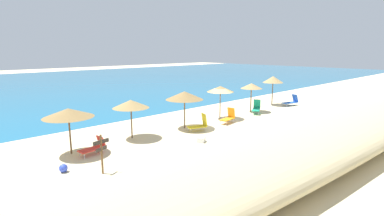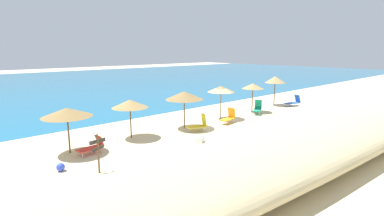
{
  "view_description": "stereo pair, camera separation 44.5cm",
  "coord_description": "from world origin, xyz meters",
  "px_view_note": "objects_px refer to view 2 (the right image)",
  "views": [
    {
      "loc": [
        -17.07,
        -14.93,
        5.57
      ],
      "look_at": [
        -1.98,
        0.91,
        1.29
      ],
      "focal_mm": 27.97,
      "sensor_mm": 36.0,
      "label": 1
    },
    {
      "loc": [
        -16.75,
        -15.24,
        5.57
      ],
      "look_at": [
        -1.98,
        0.91,
        1.29
      ],
      "focal_mm": 27.97,
      "sensor_mm": 36.0,
      "label": 2
    }
  ],
  "objects_px": {
    "beach_umbrella_2": "(184,96)",
    "lounge_chair_1": "(229,117)",
    "lounge_chair_0": "(92,146)",
    "lounge_chair_3": "(293,102)",
    "beach_umbrella_4": "(253,86)",
    "beach_ball": "(61,167)",
    "lounge_chair_4": "(199,124)",
    "beach_umbrella_3": "(221,89)",
    "beach_umbrella_5": "(275,80)",
    "lounge_chair_2": "(258,108)",
    "wooden_signpost": "(98,150)",
    "beach_umbrella_1": "(130,104)",
    "beach_umbrella_0": "(67,112)",
    "cooler_box": "(200,139)"
  },
  "relations": [
    {
      "from": "beach_umbrella_2",
      "to": "lounge_chair_1",
      "type": "xyz_separation_m",
      "value": [
        3.49,
        -1.19,
        -1.91
      ]
    },
    {
      "from": "lounge_chair_1",
      "to": "lounge_chair_0",
      "type": "bearing_deg",
      "value": 78.02
    },
    {
      "from": "lounge_chair_0",
      "to": "lounge_chair_3",
      "type": "relative_size",
      "value": 0.81
    },
    {
      "from": "lounge_chair_0",
      "to": "beach_umbrella_4",
      "type": "bearing_deg",
      "value": -92.78
    },
    {
      "from": "lounge_chair_3",
      "to": "beach_ball",
      "type": "height_order",
      "value": "lounge_chair_3"
    },
    {
      "from": "beach_umbrella_4",
      "to": "lounge_chair_3",
      "type": "xyz_separation_m",
      "value": [
        5.44,
        -1.07,
        -1.91
      ]
    },
    {
      "from": "lounge_chair_4",
      "to": "lounge_chair_3",
      "type": "bearing_deg",
      "value": -67.68
    },
    {
      "from": "lounge_chair_4",
      "to": "beach_umbrella_3",
      "type": "bearing_deg",
      "value": -48.04
    },
    {
      "from": "beach_umbrella_5",
      "to": "beach_ball",
      "type": "height_order",
      "value": "beach_umbrella_5"
    },
    {
      "from": "lounge_chair_2",
      "to": "wooden_signpost",
      "type": "relative_size",
      "value": 0.92
    },
    {
      "from": "beach_umbrella_1",
      "to": "lounge_chair_2",
      "type": "distance_m",
      "value": 12.37
    },
    {
      "from": "beach_umbrella_1",
      "to": "lounge_chair_4",
      "type": "bearing_deg",
      "value": -21.85
    },
    {
      "from": "beach_umbrella_1",
      "to": "lounge_chair_2",
      "type": "xyz_separation_m",
      "value": [
        12.2,
        -1.08,
        -1.73
      ]
    },
    {
      "from": "beach_umbrella_2",
      "to": "wooden_signpost",
      "type": "height_order",
      "value": "beach_umbrella_2"
    },
    {
      "from": "beach_umbrella_2",
      "to": "beach_umbrella_3",
      "type": "bearing_deg",
      "value": 3.45
    },
    {
      "from": "lounge_chair_1",
      "to": "lounge_chair_4",
      "type": "height_order",
      "value": "lounge_chair_4"
    },
    {
      "from": "beach_umbrella_0",
      "to": "lounge_chair_2",
      "type": "bearing_deg",
      "value": -2.85
    },
    {
      "from": "beach_umbrella_0",
      "to": "wooden_signpost",
      "type": "bearing_deg",
      "value": -90.46
    },
    {
      "from": "lounge_chair_4",
      "to": "beach_umbrella_1",
      "type": "bearing_deg",
      "value": 88.98
    },
    {
      "from": "lounge_chair_2",
      "to": "beach_ball",
      "type": "height_order",
      "value": "lounge_chair_2"
    },
    {
      "from": "beach_umbrella_2",
      "to": "lounge_chair_3",
      "type": "xyz_separation_m",
      "value": [
        13.74,
        -0.89,
        -1.94
      ]
    },
    {
      "from": "beach_umbrella_0",
      "to": "beach_ball",
      "type": "bearing_deg",
      "value": -119.62
    },
    {
      "from": "beach_ball",
      "to": "cooler_box",
      "type": "relative_size",
      "value": 0.68
    },
    {
      "from": "beach_umbrella_3",
      "to": "beach_umbrella_5",
      "type": "distance_m",
      "value": 8.56
    },
    {
      "from": "lounge_chair_1",
      "to": "lounge_chair_2",
      "type": "height_order",
      "value": "lounge_chair_2"
    },
    {
      "from": "beach_umbrella_4",
      "to": "lounge_chair_0",
      "type": "distance_m",
      "value": 15.66
    },
    {
      "from": "beach_umbrella_4",
      "to": "wooden_signpost",
      "type": "xyz_separation_m",
      "value": [
        -16.44,
        -3.58,
        -1.26
      ]
    },
    {
      "from": "beach_umbrella_4",
      "to": "cooler_box",
      "type": "height_order",
      "value": "beach_umbrella_4"
    },
    {
      "from": "beach_umbrella_1",
      "to": "wooden_signpost",
      "type": "xyz_separation_m",
      "value": [
        -4.05,
        -3.91,
        -1.12
      ]
    },
    {
      "from": "beach_umbrella_1",
      "to": "lounge_chair_1",
      "type": "bearing_deg",
      "value": -12.6
    },
    {
      "from": "beach_ball",
      "to": "beach_umbrella_1",
      "type": "bearing_deg",
      "value": 25.36
    },
    {
      "from": "lounge_chair_4",
      "to": "wooden_signpost",
      "type": "bearing_deg",
      "value": 125.21
    },
    {
      "from": "lounge_chair_0",
      "to": "lounge_chair_4",
      "type": "xyz_separation_m",
      "value": [
        7.49,
        -0.58,
        0.08
      ]
    },
    {
      "from": "beach_umbrella_3",
      "to": "lounge_chair_1",
      "type": "bearing_deg",
      "value": -114.13
    },
    {
      "from": "lounge_chair_2",
      "to": "lounge_chair_3",
      "type": "distance_m",
      "value": 5.65
    },
    {
      "from": "lounge_chair_2",
      "to": "lounge_chair_3",
      "type": "relative_size",
      "value": 0.93
    },
    {
      "from": "beach_umbrella_1",
      "to": "beach_umbrella_2",
      "type": "relative_size",
      "value": 0.92
    },
    {
      "from": "beach_umbrella_4",
      "to": "cooler_box",
      "type": "distance_m",
      "value": 10.54
    },
    {
      "from": "beach_umbrella_3",
      "to": "lounge_chair_3",
      "type": "bearing_deg",
      "value": -6.79
    },
    {
      "from": "wooden_signpost",
      "to": "beach_umbrella_5",
      "type": "bearing_deg",
      "value": 0.43
    },
    {
      "from": "lounge_chair_4",
      "to": "beach_ball",
      "type": "bearing_deg",
      "value": 115.3
    },
    {
      "from": "lounge_chair_3",
      "to": "beach_umbrella_4",
      "type": "bearing_deg",
      "value": 94.89
    },
    {
      "from": "beach_umbrella_1",
      "to": "lounge_chair_0",
      "type": "distance_m",
      "value": 3.8
    },
    {
      "from": "beach_umbrella_2",
      "to": "lounge_chair_0",
      "type": "xyz_separation_m",
      "value": [
        -7.22,
        -0.67,
        -1.99
      ]
    },
    {
      "from": "beach_umbrella_3",
      "to": "beach_umbrella_4",
      "type": "bearing_deg",
      "value": -1.02
    },
    {
      "from": "lounge_chair_1",
      "to": "beach_ball",
      "type": "distance_m",
      "value": 12.9
    },
    {
      "from": "lounge_chair_3",
      "to": "beach_umbrella_1",
      "type": "bearing_deg",
      "value": 101.52
    },
    {
      "from": "beach_umbrella_3",
      "to": "lounge_chair_4",
      "type": "relative_size",
      "value": 1.85
    },
    {
      "from": "lounge_chair_2",
      "to": "lounge_chair_4",
      "type": "xyz_separation_m",
      "value": [
        -7.83,
        -0.67,
        -0.01
      ]
    },
    {
      "from": "beach_umbrella_0",
      "to": "cooler_box",
      "type": "bearing_deg",
      "value": -26.88
    }
  ]
}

